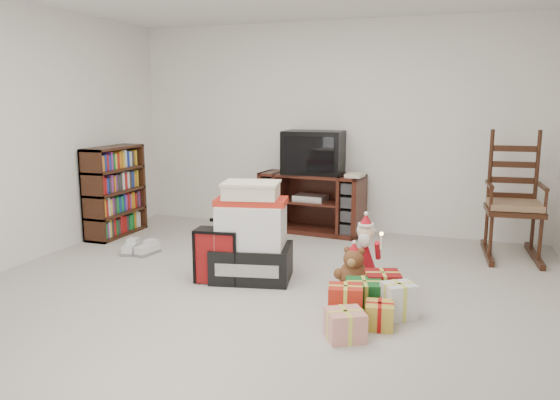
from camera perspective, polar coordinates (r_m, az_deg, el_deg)
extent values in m
cube|color=#B6B0A7|center=(4.56, -2.39, -9.97)|extent=(5.00, 5.00, 0.01)
cube|color=white|center=(6.67, 5.52, 7.54)|extent=(5.00, 0.01, 2.50)
cube|color=white|center=(5.70, -26.68, 5.98)|extent=(0.01, 5.00, 2.50)
cube|color=#421713|center=(6.58, 3.30, -0.31)|extent=(1.29, 0.57, 0.71)
cube|color=silver|center=(6.54, 3.25, 0.22)|extent=(0.40, 0.30, 0.07)
cube|color=#3E1E11|center=(6.69, -16.87, 0.88)|extent=(0.29, 0.86, 1.05)
cube|color=#3E1E11|center=(5.98, 23.25, -1.04)|extent=(0.57, 0.55, 0.05)
cube|color=#91704F|center=(5.97, 23.29, -0.46)|extent=(0.53, 0.51, 0.06)
cube|color=#3E1E11|center=(6.15, 23.40, 3.42)|extent=(0.45, 0.10, 0.82)
cube|color=#3E1E11|center=(6.08, 22.94, -5.21)|extent=(0.60, 0.92, 0.06)
cube|color=black|center=(4.90, -2.95, -6.53)|extent=(0.77, 0.62, 0.31)
cube|color=silver|center=(4.82, -2.99, -2.64)|extent=(0.65, 0.55, 0.37)
cube|color=red|center=(4.77, -3.01, -0.12)|extent=(0.67, 0.45, 0.06)
cube|color=beige|center=(4.76, -3.02, 0.92)|extent=(0.52, 0.44, 0.12)
cube|color=maroon|center=(4.82, -6.50, -5.81)|extent=(0.39, 0.23, 0.48)
cube|color=black|center=(4.82, -6.12, -2.06)|extent=(0.20, 0.05, 0.03)
ellipsoid|color=brown|center=(4.66, 7.72, -7.89)|extent=(0.25, 0.22, 0.27)
sphere|color=brown|center=(4.58, 7.69, -6.13)|extent=(0.17, 0.17, 0.17)
cone|color=#B2131E|center=(4.78, 8.85, -6.39)|extent=(0.29, 0.29, 0.42)
sphere|color=beige|center=(4.72, 8.94, -3.34)|extent=(0.14, 0.14, 0.14)
cone|color=#B2131E|center=(4.69, 8.98, -2.04)|extent=(0.13, 0.13, 0.10)
cylinder|color=silver|center=(4.59, 10.53, -4.31)|extent=(0.02, 0.02, 0.13)
cone|color=#B2131E|center=(5.26, -0.74, -4.63)|extent=(0.30, 0.30, 0.43)
sphere|color=beige|center=(5.19, -0.75, -1.75)|extent=(0.15, 0.15, 0.15)
cone|color=#B2131E|center=(5.17, -0.75, -0.52)|extent=(0.13, 0.13, 0.11)
cylinder|color=silver|center=(5.04, 0.47, -2.62)|extent=(0.02, 0.02, 0.13)
cube|color=silver|center=(5.94, -15.25, -4.88)|extent=(0.20, 0.31, 0.10)
cube|color=silver|center=(5.84, -13.74, -5.08)|extent=(0.17, 0.30, 0.10)
cube|color=red|center=(4.12, 6.63, -10.53)|extent=(0.23, 0.23, 0.23)
cube|color=#18632D|center=(4.29, 9.65, -9.72)|extent=(0.23, 0.23, 0.23)
cube|color=gold|center=(3.96, 9.41, -11.50)|extent=(0.23, 0.23, 0.23)
cube|color=silver|center=(3.85, 4.92, -12.06)|extent=(0.23, 0.23, 0.23)
cube|color=silver|center=(4.10, 12.35, -10.81)|extent=(0.23, 0.23, 0.23)
cube|color=maroon|center=(4.44, 12.35, -9.14)|extent=(0.23, 0.23, 0.23)
cube|color=black|center=(6.51, 3.54, 5.00)|extent=(0.71, 0.51, 0.51)
cube|color=black|center=(6.27, 2.92, 4.80)|extent=(0.59, 0.04, 0.41)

